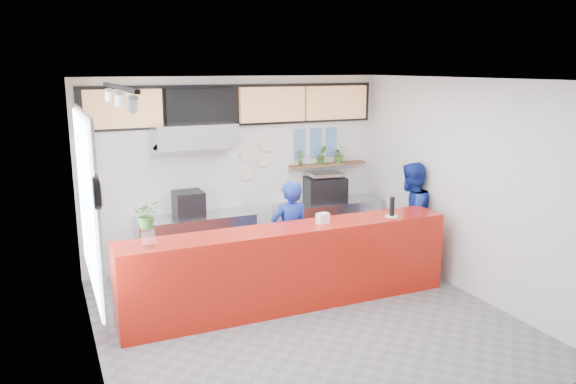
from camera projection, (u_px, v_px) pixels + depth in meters
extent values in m
plane|color=slate|center=(303.00, 318.00, 7.19)|extent=(5.00, 5.00, 0.00)
plane|color=silver|center=(304.00, 79.00, 6.53)|extent=(5.00, 5.00, 0.00)
plane|color=white|center=(238.00, 170.00, 9.09)|extent=(5.00, 0.00, 5.00)
plane|color=white|center=(88.00, 227.00, 5.88)|extent=(0.00, 5.00, 5.00)
plane|color=white|center=(465.00, 187.00, 7.84)|extent=(0.00, 5.00, 5.00)
cube|color=#B4190C|center=(290.00, 267.00, 7.43)|extent=(4.50, 0.60, 1.10)
cube|color=beige|center=(236.00, 102.00, 8.84)|extent=(5.00, 0.02, 0.80)
cube|color=#B2B5BA|center=(196.00, 243.00, 8.74)|extent=(1.80, 0.60, 0.90)
cube|color=black|center=(189.00, 204.00, 8.56)|extent=(0.44, 0.44, 0.39)
cube|color=#B2B5BA|center=(193.00, 135.00, 8.32)|extent=(1.20, 0.70, 0.35)
cube|color=#B2B5BA|center=(194.00, 148.00, 8.37)|extent=(1.20, 0.69, 0.31)
cube|color=#B2B5BA|center=(327.00, 227.00, 9.64)|extent=(1.80, 0.60, 0.90)
cube|color=black|center=(325.00, 190.00, 9.48)|extent=(0.72, 0.56, 0.42)
cube|color=silver|center=(325.00, 174.00, 9.42)|extent=(0.59, 0.43, 0.05)
cube|color=brown|center=(328.00, 164.00, 9.63)|extent=(1.40, 0.18, 0.04)
cube|color=tan|center=(123.00, 109.00, 8.07)|extent=(1.10, 0.10, 0.55)
cube|color=black|center=(202.00, 107.00, 8.52)|extent=(1.10, 0.10, 0.55)
cube|color=tan|center=(273.00, 104.00, 8.98)|extent=(1.10, 0.10, 0.55)
cube|color=tan|center=(336.00, 103.00, 9.44)|extent=(1.10, 0.10, 0.55)
cube|color=black|center=(237.00, 105.00, 8.83)|extent=(4.80, 0.04, 0.65)
cube|color=silver|center=(87.00, 202.00, 6.11)|extent=(0.04, 2.20, 1.90)
cube|color=#B2B5BA|center=(89.00, 202.00, 6.12)|extent=(0.03, 2.30, 2.00)
cylinder|color=black|center=(97.00, 193.00, 4.97)|extent=(0.05, 0.30, 0.30)
cylinder|color=white|center=(100.00, 193.00, 4.98)|extent=(0.02, 0.26, 0.26)
cube|color=black|center=(118.00, 87.00, 5.72)|extent=(0.05, 2.40, 0.04)
cylinder|color=silver|center=(247.00, 155.00, 9.07)|extent=(0.24, 0.03, 0.24)
cylinder|color=silver|center=(264.00, 160.00, 9.21)|extent=(0.24, 0.03, 0.24)
cylinder|color=silver|center=(247.00, 173.00, 9.14)|extent=(0.24, 0.03, 0.24)
cylinder|color=silver|center=(267.00, 144.00, 9.17)|extent=(0.24, 0.03, 0.24)
cube|color=#598CBF|center=(300.00, 136.00, 9.40)|extent=(0.20, 0.02, 0.25)
cube|color=#598CBF|center=(316.00, 136.00, 9.52)|extent=(0.20, 0.02, 0.25)
cube|color=#598CBF|center=(331.00, 135.00, 9.63)|extent=(0.20, 0.02, 0.25)
cube|color=#598CBF|center=(300.00, 151.00, 9.45)|extent=(0.20, 0.02, 0.25)
cube|color=#598CBF|center=(316.00, 150.00, 9.57)|extent=(0.20, 0.02, 0.25)
cube|color=#598CBF|center=(331.00, 149.00, 9.69)|extent=(0.20, 0.02, 0.25)
imported|color=navy|center=(290.00, 235.00, 7.99)|extent=(0.58, 0.38, 1.59)
imported|color=navy|center=(410.00, 217.00, 8.74)|extent=(1.02, 0.92, 1.71)
imported|color=#376C25|center=(300.00, 158.00, 9.39)|extent=(0.16, 0.12, 0.27)
imported|color=#376C25|center=(322.00, 155.00, 9.55)|extent=(0.20, 0.17, 0.32)
imported|color=#376C25|center=(339.00, 154.00, 9.68)|extent=(0.28, 0.25, 0.28)
cylinder|color=white|center=(148.00, 238.00, 6.51)|extent=(0.17, 0.17, 0.20)
imported|color=#376C25|center=(147.00, 214.00, 6.44)|extent=(0.32, 0.29, 0.33)
cube|color=white|center=(323.00, 218.00, 7.47)|extent=(0.18, 0.13, 0.14)
cylinder|color=white|center=(392.00, 216.00, 7.81)|extent=(0.21, 0.21, 0.01)
cylinder|color=black|center=(392.00, 206.00, 7.78)|extent=(0.09, 0.09, 0.27)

